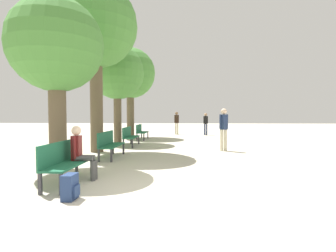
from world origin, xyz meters
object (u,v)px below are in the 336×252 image
object	(u,v)px
tree_row_0	(56,48)
backpack	(70,187)
bench_row_0	(65,159)
bench_row_1	(109,143)
bench_row_3	(141,131)
tree_row_1	(96,27)
pedestrian_mid	(177,121)
person_seated	(81,151)
bench_row_2	(129,135)
tree_row_3	(130,74)
pedestrian_far	(206,122)
tree_row_2	(117,73)
pedestrian_near	(224,127)

from	to	relation	value
tree_row_0	backpack	world-z (taller)	tree_row_0
bench_row_0	bench_row_1	distance (m)	3.37
bench_row_3	tree_row_1	world-z (taller)	tree_row_1
pedestrian_mid	backpack	bearing A→B (deg)	-95.45
bench_row_1	bench_row_3	bearing A→B (deg)	90.00
tree_row_0	person_seated	size ratio (longest dim) A/B	3.77
bench_row_2	tree_row_0	xyz separation A→B (m)	(-0.90, -5.23, 2.79)
tree_row_3	pedestrian_far	size ratio (longest dim) A/B	3.60
bench_row_2	tree_row_1	xyz separation A→B (m)	(-0.90, -1.99, 4.39)
bench_row_0	bench_row_3	bearing A→B (deg)	90.00
bench_row_2	tree_row_2	bearing A→B (deg)	124.16
tree_row_3	person_seated	xyz separation A→B (m)	(1.14, -11.08, -3.46)
bench_row_2	tree_row_0	bearing A→B (deg)	-99.76
bench_row_0	tree_row_0	world-z (taller)	tree_row_0
backpack	tree_row_3	bearing A→B (deg)	96.76
tree_row_3	backpack	distance (m)	13.14
pedestrian_mid	tree_row_3	bearing A→B (deg)	-136.28
pedestrian_far	pedestrian_near	bearing A→B (deg)	-89.71
tree_row_3	person_seated	size ratio (longest dim) A/B	4.70
bench_row_0	tree_row_1	world-z (taller)	tree_row_1
backpack	pedestrian_mid	xyz separation A→B (m)	(1.46, 15.27, 0.76)
tree_row_3	tree_row_1	bearing A→B (deg)	-90.00
bench_row_3	tree_row_0	distance (m)	9.08
bench_row_2	pedestrian_far	world-z (taller)	pedestrian_far
bench_row_2	pedestrian_near	world-z (taller)	pedestrian_near
tree_row_2	tree_row_0	bearing A→B (deg)	-90.00
bench_row_3	tree_row_3	xyz separation A→B (m)	(-0.90, 1.29, 3.60)
tree_row_1	pedestrian_mid	distance (m)	10.64
bench_row_1	person_seated	distance (m)	3.07
bench_row_0	backpack	xyz separation A→B (m)	(0.58, -1.07, -0.30)
pedestrian_far	bench_row_1	bearing A→B (deg)	-112.14
bench_row_0	bench_row_3	size ratio (longest dim) A/B	1.00
bench_row_1	tree_row_3	xyz separation A→B (m)	(-0.90, 8.02, 3.60)
person_seated	backpack	distance (m)	1.48
tree_row_1	tree_row_2	world-z (taller)	tree_row_1
person_seated	pedestrian_mid	bearing A→B (deg)	82.62
tree_row_0	pedestrian_far	bearing A→B (deg)	67.28
person_seated	pedestrian_mid	distance (m)	14.01
tree_row_0	tree_row_2	size ratio (longest dim) A/B	0.91
bench_row_1	tree_row_2	xyz separation A→B (m)	(-0.90, 4.69, 3.12)
bench_row_3	tree_row_0	xyz separation A→B (m)	(-0.90, -8.60, 2.79)
bench_row_0	tree_row_1	distance (m)	6.53
tree_row_3	pedestrian_near	distance (m)	8.51
bench_row_3	backpack	world-z (taller)	bench_row_3
bench_row_1	person_seated	size ratio (longest dim) A/B	1.42
bench_row_3	pedestrian_far	xyz separation A→B (m)	(4.16, 3.48, 0.40)
tree_row_2	backpack	size ratio (longest dim) A/B	11.32
bench_row_1	pedestrian_near	distance (m)	4.66
pedestrian_near	pedestrian_far	world-z (taller)	pedestrian_near
bench_row_1	pedestrian_near	bearing A→B (deg)	25.15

